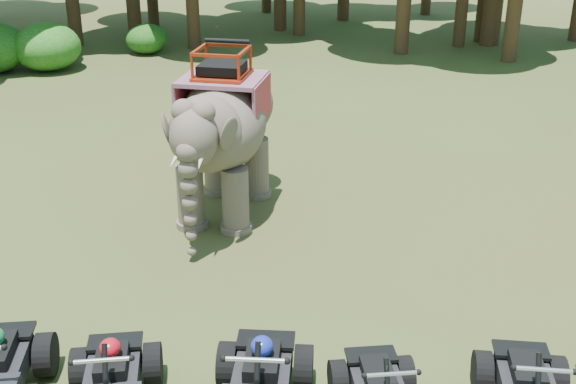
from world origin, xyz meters
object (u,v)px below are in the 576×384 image
Objects in this scene: atv_2 at (261,372)px; atv_3 at (380,383)px; atv_4 at (529,380)px; atv_1 at (111,371)px; elephant at (223,132)px.

atv_2 is 1.16× the size of atv_3.
atv_1 is at bearing -175.15° from atv_4.
atv_3 is at bearing -0.57° from atv_2.
atv_4 is at bearing 2.16° from atv_2.
elephant is 8.17m from atv_4.
atv_2 is 1.08× the size of atv_4.
elephant is 7.27m from atv_3.
atv_3 is (1.59, -0.09, -0.09)m from atv_2.
atv_4 is at bearing -5.47° from atv_3.
atv_1 is (-0.88, -6.51, -1.18)m from elephant.
atv_1 is 0.94× the size of atv_2.
atv_4 reaches higher than atv_3.
atv_3 is at bearing -10.03° from atv_1.
atv_3 is (3.62, -0.10, -0.05)m from atv_1.
atv_1 reaches higher than atv_3.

